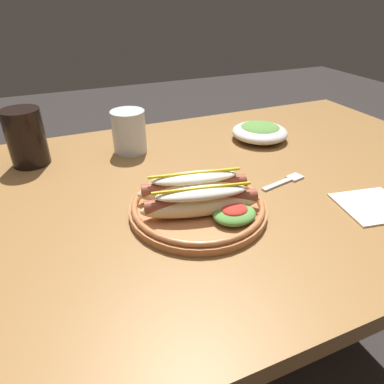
# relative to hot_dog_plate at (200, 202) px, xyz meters

# --- Properties ---
(ground_plane) EXTENTS (8.00, 8.00, 0.00)m
(ground_plane) POSITION_rel_hot_dog_plate_xyz_m (0.07, 0.10, -0.77)
(ground_plane) COLOR #2D2826
(dining_table) EXTENTS (1.45, 0.86, 0.74)m
(dining_table) POSITION_rel_hot_dog_plate_xyz_m (0.07, 0.10, -0.12)
(dining_table) COLOR olive
(dining_table) RESTS_ON ground_plane
(hot_dog_plate) EXTENTS (0.27, 0.27, 0.08)m
(hot_dog_plate) POSITION_rel_hot_dog_plate_xyz_m (0.00, 0.00, 0.00)
(hot_dog_plate) COLOR #B77042
(hot_dog_plate) RESTS_ON dining_table
(fork) EXTENTS (0.12, 0.04, 0.00)m
(fork) POSITION_rel_hot_dog_plate_xyz_m (0.23, 0.04, -0.02)
(fork) COLOR silver
(fork) RESTS_ON dining_table
(soda_cup) EXTENTS (0.09, 0.09, 0.14)m
(soda_cup) POSITION_rel_hot_dog_plate_xyz_m (-0.30, 0.37, 0.04)
(soda_cup) COLOR black
(soda_cup) RESTS_ON dining_table
(water_cup) EXTENTS (0.09, 0.09, 0.11)m
(water_cup) POSITION_rel_hot_dog_plate_xyz_m (-0.05, 0.35, 0.03)
(water_cup) COLOR silver
(water_cup) RESTS_ON dining_table
(side_bowl) EXTENTS (0.16, 0.16, 0.05)m
(side_bowl) POSITION_rel_hot_dog_plate_xyz_m (0.32, 0.28, -0.00)
(side_bowl) COLOR silver
(side_bowl) RESTS_ON dining_table
(napkin) EXTENTS (0.15, 0.14, 0.00)m
(napkin) POSITION_rel_hot_dog_plate_xyz_m (0.33, -0.12, -0.02)
(napkin) COLOR white
(napkin) RESTS_ON dining_table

